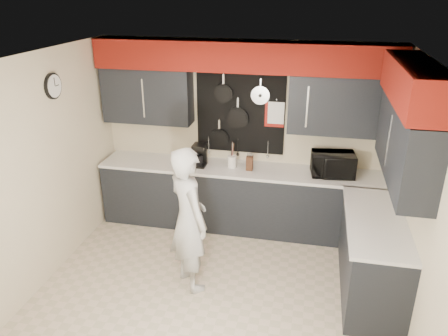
% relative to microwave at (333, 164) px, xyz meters
% --- Properties ---
extents(ground, '(4.00, 4.00, 0.00)m').
position_rel_microwave_xyz_m(ground, '(-1.23, -1.45, -1.07)').
color(ground, beige).
rests_on(ground, ground).
extents(back_wall_assembly, '(4.00, 0.36, 2.60)m').
position_rel_microwave_xyz_m(back_wall_assembly, '(-1.22, 0.15, 0.94)').
color(back_wall_assembly, beige).
rests_on(back_wall_assembly, ground).
extents(right_wall_assembly, '(0.36, 3.50, 2.60)m').
position_rel_microwave_xyz_m(right_wall_assembly, '(0.62, -1.19, 0.87)').
color(right_wall_assembly, beige).
rests_on(right_wall_assembly, ground).
extents(left_wall_assembly, '(0.05, 3.50, 2.60)m').
position_rel_microwave_xyz_m(left_wall_assembly, '(-3.23, -1.44, 0.26)').
color(left_wall_assembly, beige).
rests_on(left_wall_assembly, ground).
extents(base_cabinets, '(3.95, 2.20, 0.92)m').
position_rel_microwave_xyz_m(base_cabinets, '(-0.74, -0.32, -0.61)').
color(base_cabinets, black).
rests_on(base_cabinets, ground).
extents(microwave, '(0.59, 0.43, 0.30)m').
position_rel_microwave_xyz_m(microwave, '(0.00, 0.00, 0.00)').
color(microwave, black).
rests_on(microwave, base_cabinets).
extents(knife_block, '(0.09, 0.09, 0.20)m').
position_rel_microwave_xyz_m(knife_block, '(-1.09, -0.06, -0.05)').
color(knife_block, '#3A2112').
rests_on(knife_block, base_cabinets).
extents(utensil_crock, '(0.13, 0.13, 0.16)m').
position_rel_microwave_xyz_m(utensil_crock, '(-1.34, -0.00, -0.07)').
color(utensil_crock, white).
rests_on(utensil_crock, base_cabinets).
extents(coffee_maker, '(0.17, 0.21, 0.31)m').
position_rel_microwave_xyz_m(coffee_maker, '(-1.79, -0.03, 0.01)').
color(coffee_maker, black).
rests_on(coffee_maker, base_cabinets).
extents(person, '(0.72, 0.73, 1.69)m').
position_rel_microwave_xyz_m(person, '(-1.55, -1.42, -0.22)').
color(person, beige).
rests_on(person, ground).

